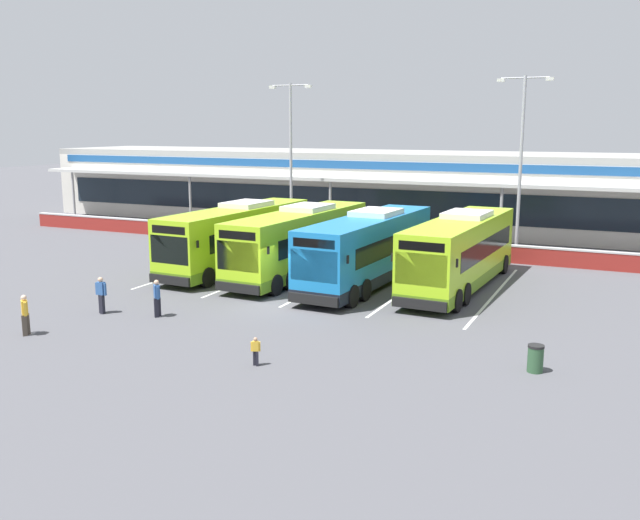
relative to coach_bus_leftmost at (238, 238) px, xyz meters
The scene contains 19 objects.
ground_plane 8.90m from the coach_bus_leftmost, 45.02° to the right, with size 200.00×200.00×0.00m, color #4C4C51.
terminal_building 21.67m from the coach_bus_leftmost, 73.46° to the left, with size 70.00×13.00×6.00m.
red_barrier_wall 10.44m from the coach_bus_leftmost, 53.53° to the left, with size 60.00×0.40×1.10m.
coach_bus_leftmost is the anchor object (origin of this frame).
coach_bus_left_centre 3.96m from the coach_bus_leftmost, ahead, with size 3.36×12.26×3.78m.
coach_bus_centre 8.18m from the coach_bus_leftmost, ahead, with size 3.36×12.26×3.78m.
coach_bus_right_centre 12.65m from the coach_bus_leftmost, ahead, with size 3.36×12.26×3.78m.
bay_stripe_far_west 2.87m from the coach_bus_leftmost, behind, with size 0.14×13.00×0.01m, color silver.
bay_stripe_west 2.65m from the coach_bus_leftmost, ahead, with size 0.14×13.00×0.01m, color silver.
bay_stripe_mid_west 6.42m from the coach_bus_leftmost, ahead, with size 0.14×13.00×0.01m, color silver.
bay_stripe_centre 10.51m from the coach_bus_leftmost, ahead, with size 0.14×13.00×0.01m, color silver.
bay_stripe_mid_east 14.67m from the coach_bus_leftmost, ahead, with size 0.14×13.00×0.01m, color silver.
pedestrian_with_handbag 14.57m from the coach_bus_leftmost, 93.50° to the right, with size 0.59×0.55×1.62m.
pedestrian_in_dark_coat 10.82m from the coach_bus_leftmost, 92.26° to the right, with size 0.53×0.30×1.62m.
pedestrian_child 16.60m from the coach_bus_leftmost, 56.84° to the right, with size 0.32×0.21×1.00m.
pedestrian_near_bin 10.48m from the coach_bus_leftmost, 78.19° to the right, with size 0.46×0.43×1.62m.
lamp_post_west 11.99m from the coach_bus_leftmost, 101.03° to the left, with size 3.24×0.28×11.00m.
lamp_post_centre 17.65m from the coach_bus_leftmost, 35.19° to the left, with size 3.24×0.28×11.00m.
litter_bin 20.75m from the coach_bus_leftmost, 30.59° to the right, with size 0.54×0.54×0.93m.
Camera 1 is at (14.27, -27.32, 8.05)m, focal length 38.92 mm.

